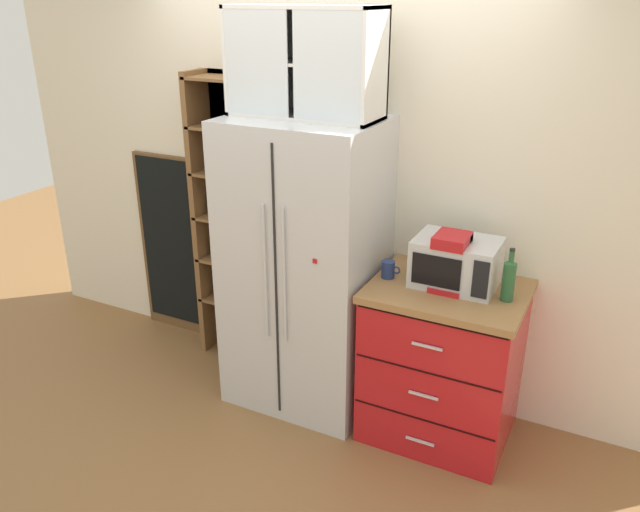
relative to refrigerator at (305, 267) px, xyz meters
name	(u,v)px	position (x,y,z in m)	size (l,w,h in m)	color
ground_plane	(305,392)	(0.00, -0.01, -0.88)	(10.60, 10.60, 0.00)	olive
wall_back_cream	(334,187)	(0.00, 0.39, 0.39)	(4.91, 0.10, 2.55)	silver
refrigerator	(305,267)	(0.00, 0.00, 0.00)	(0.87, 0.69, 1.76)	silver
pantry_shelf_column	(233,221)	(-0.69, 0.27, 0.10)	(0.48, 0.28, 1.95)	brown
counter_cabinet	(442,361)	(0.87, 0.01, -0.42)	(0.83, 0.68, 0.93)	red
microwave	(456,263)	(0.89, 0.06, 0.18)	(0.44, 0.33, 0.26)	silver
coffee_maker	(452,260)	(0.87, 0.02, 0.20)	(0.17, 0.20, 0.31)	red
mug_navy	(388,270)	(0.53, -0.02, 0.10)	(0.11, 0.07, 0.10)	navy
bottle_green	(509,278)	(1.18, 0.00, 0.17)	(0.07, 0.07, 0.28)	#285B33
upper_cabinet	(307,63)	(0.00, 0.05, 1.17)	(0.83, 0.32, 0.57)	silver
chalkboard_menu	(175,246)	(-1.25, 0.31, -0.20)	(0.60, 0.04, 1.35)	brown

